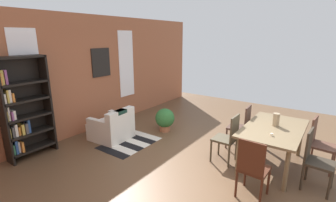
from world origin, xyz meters
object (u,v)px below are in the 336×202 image
at_px(dining_chair_far_left, 228,137).
at_px(dining_table, 273,132).
at_px(dining_chair_near_left, 315,158).
at_px(dining_chair_head_left, 253,167).
at_px(potted_plant_by_shelf, 165,119).
at_px(bookshelf_tall, 23,110).
at_px(armchair_white, 112,128).
at_px(vase_on_table, 276,120).
at_px(dining_chair_near_right, 319,142).
at_px(dining_chair_far_right, 242,125).

bearing_deg(dining_chair_far_left, dining_table, -62.31).
relative_size(dining_chair_near_left, dining_chair_head_left, 1.00).
bearing_deg(potted_plant_by_shelf, dining_table, -94.67).
xyz_separation_m(bookshelf_tall, armchair_white, (1.56, -0.70, -0.70)).
bearing_deg(potted_plant_by_shelf, dining_chair_head_left, -118.38).
bearing_deg(vase_on_table, dining_chair_head_left, 179.86).
xyz_separation_m(dining_chair_head_left, bookshelf_tall, (-1.27, 4.02, 0.46)).
relative_size(dining_chair_near_left, bookshelf_tall, 0.48).
relative_size(dining_chair_near_left, dining_chair_far_left, 1.00).
bearing_deg(bookshelf_tall, armchair_white, -24.27).
xyz_separation_m(vase_on_table, dining_chair_near_left, (-0.46, -0.71, -0.35)).
bearing_deg(dining_table, dining_chair_near_left, -117.29).
bearing_deg(dining_chair_near_right, dining_chair_head_left, 155.73).
distance_m(dining_chair_far_left, potted_plant_by_shelf, 2.00).
height_order(dining_table, dining_chair_far_left, dining_chair_far_left).
distance_m(dining_chair_near_right, dining_chair_far_right, 1.41).
bearing_deg(potted_plant_by_shelf, dining_chair_near_left, -99.88).
distance_m(dining_chair_far_left, dining_chair_far_right, 0.74).
distance_m(vase_on_table, bookshelf_tall, 4.77).
bearing_deg(dining_chair_far_left, armchair_white, 101.49).
distance_m(dining_chair_near_right, dining_chair_head_left, 1.72).
distance_m(bookshelf_tall, armchair_white, 1.85).
xyz_separation_m(dining_chair_near_left, dining_chair_head_left, (-0.83, 0.71, 0.00)).
relative_size(dining_table, bookshelf_tall, 0.82).
bearing_deg(bookshelf_tall, dining_chair_head_left, -72.49).
xyz_separation_m(dining_table, dining_chair_far_right, (0.37, 0.71, -0.15)).
relative_size(dining_table, dining_chair_far_right, 1.73).
relative_size(bookshelf_tall, armchair_white, 2.35).
xyz_separation_m(dining_chair_near_right, dining_chair_head_left, (-1.57, 0.71, 0.00)).
bearing_deg(bookshelf_tall, dining_chair_far_right, -49.47).
bearing_deg(vase_on_table, potted_plant_by_shelf, 87.51).
bearing_deg(dining_chair_near_left, potted_plant_by_shelf, 80.12).
bearing_deg(dining_table, potted_plant_by_shelf, 85.33).
distance_m(dining_chair_head_left, bookshelf_tall, 4.24).
relative_size(dining_chair_far_left, bookshelf_tall, 0.48).
distance_m(vase_on_table, dining_chair_far_left, 0.92).
relative_size(armchair_white, potted_plant_by_shelf, 1.44).
xyz_separation_m(vase_on_table, potted_plant_by_shelf, (0.11, 2.61, -0.55)).
height_order(dining_chair_far_left, bookshelf_tall, bookshelf_tall).
relative_size(dining_chair_near_left, potted_plant_by_shelf, 1.62).
distance_m(dining_table, dining_chair_far_left, 0.81).
bearing_deg(dining_chair_near_right, dining_chair_near_left, 179.99).
height_order(dining_chair_near_left, armchair_white, dining_chair_near_left).
relative_size(bookshelf_tall, potted_plant_by_shelf, 3.40).
bearing_deg(dining_chair_far_right, dining_chair_head_left, -155.88).
xyz_separation_m(dining_table, potted_plant_by_shelf, (0.21, 2.61, -0.34)).
bearing_deg(potted_plant_by_shelf, dining_chair_far_right, -85.18).
bearing_deg(dining_chair_far_left, vase_on_table, -56.32).
bearing_deg(armchair_white, potted_plant_by_shelf, -32.48).
bearing_deg(dining_chair_head_left, dining_chair_near_left, -40.46).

